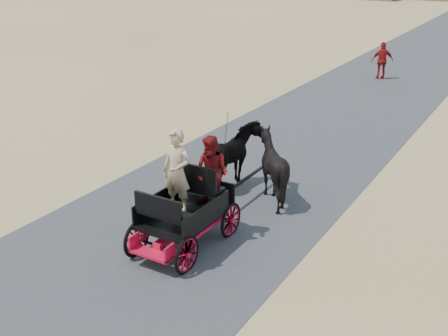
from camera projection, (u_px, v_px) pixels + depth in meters
The scene contains 8 objects.
ground at pixel (129, 261), 11.34m from camera, with size 140.00×140.00×0.00m, color tan.
road at pixel (129, 260), 11.34m from camera, with size 6.00×140.00×0.01m, color #38383A.
carriage at pixel (185, 229), 11.82m from camera, with size 1.30×2.40×0.72m, color black, non-canonical shape.
horse_left at pixel (234, 159), 14.29m from camera, with size 0.91×2.01×1.70m, color black.
horse_right at pixel (272, 167), 13.76m from camera, with size 1.37×1.54×1.70m, color black.
driver_man at pixel (177, 171), 11.48m from camera, with size 0.66×0.43×1.80m, color tan.
passenger_woman at pixel (212, 172), 11.72m from camera, with size 0.77×0.60×1.58m, color #660C0F.
pedestrian at pixel (382, 61), 26.07m from camera, with size 1.01×0.42×1.73m, color maroon.
Camera 1 is at (6.68, -7.44, 5.98)m, focal length 45.00 mm.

